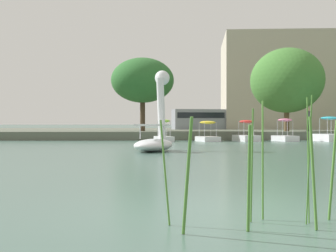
# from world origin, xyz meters

# --- Properties ---
(ground_plane) EXTENTS (593.26, 593.26, 0.00)m
(ground_plane) POSITION_xyz_m (0.00, 0.00, 0.00)
(ground_plane) COLOR #47665B
(shore_bank_far) EXTENTS (114.38, 24.59, 0.58)m
(shore_bank_far) POSITION_xyz_m (0.00, 39.27, 0.29)
(shore_bank_far) COLOR #5B6051
(shore_bank_far) RESTS_ON ground_plane
(swan_boat) EXTENTS (2.28, 3.08, 3.50)m
(swan_boat) POSITION_xyz_m (-1.37, 14.37, 0.80)
(swan_boat) COLOR white
(swan_boat) RESTS_ON ground_plane
(pedal_boat_lime) EXTENTS (1.33, 1.93, 1.42)m
(pedal_boat_lime) POSITION_xyz_m (-0.89, 25.02, 0.41)
(pedal_boat_lime) COLOR white
(pedal_boat_lime) RESTS_ON ground_plane
(pedal_boat_yellow) EXTENTS (1.56, 2.06, 1.32)m
(pedal_boat_yellow) POSITION_xyz_m (1.93, 25.31, 0.45)
(pedal_boat_yellow) COLOR white
(pedal_boat_yellow) RESTS_ON ground_plane
(pedal_boat_red) EXTENTS (1.61, 2.19, 1.38)m
(pedal_boat_red) POSITION_xyz_m (4.47, 25.56, 0.37)
(pedal_boat_red) COLOR white
(pedal_boat_red) RESTS_ON ground_plane
(pedal_boat_pink) EXTENTS (1.53, 2.00, 1.48)m
(pedal_boat_pink) POSITION_xyz_m (7.01, 25.53, 0.41)
(pedal_boat_pink) COLOR white
(pedal_boat_pink) RESTS_ON ground_plane
(pedal_boat_cyan) EXTENTS (1.75, 2.38, 1.61)m
(pedal_boat_cyan) POSITION_xyz_m (9.83, 25.30, 0.44)
(pedal_boat_cyan) COLOR white
(pedal_boat_cyan) RESTS_ON ground_plane
(tree_broadleaf_right) EXTENTS (7.19, 7.52, 6.12)m
(tree_broadleaf_right) POSITION_xyz_m (8.19, 29.66, 4.31)
(tree_broadleaf_right) COLOR brown
(tree_broadleaf_right) RESTS_ON shore_bank_far
(tree_sapling_by_fence) EXTENTS (5.61, 5.87, 5.39)m
(tree_sapling_by_fence) POSITION_xyz_m (-2.41, 29.85, 4.31)
(tree_sapling_by_fence) COLOR #423323
(tree_sapling_by_fence) RESTS_ON shore_bank_far
(person_on_path) EXTENTS (0.24, 0.24, 1.67)m
(person_on_path) POSITION_xyz_m (9.35, 28.20, 1.49)
(person_on_path) COLOR black
(person_on_path) RESTS_ON shore_bank_far
(parked_van) EXTENTS (5.07, 2.65, 1.86)m
(parked_van) POSITION_xyz_m (2.51, 39.60, 1.59)
(parked_van) COLOR gray
(parked_van) RESTS_ON shore_bank_far
(reed_clump_foreground) EXTENTS (2.55, 1.17, 1.53)m
(reed_clump_foreground) POSITION_xyz_m (0.29, -0.82, 0.64)
(reed_clump_foreground) COLOR #4C7F33
(reed_clump_foreground) RESTS_ON ground_plane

